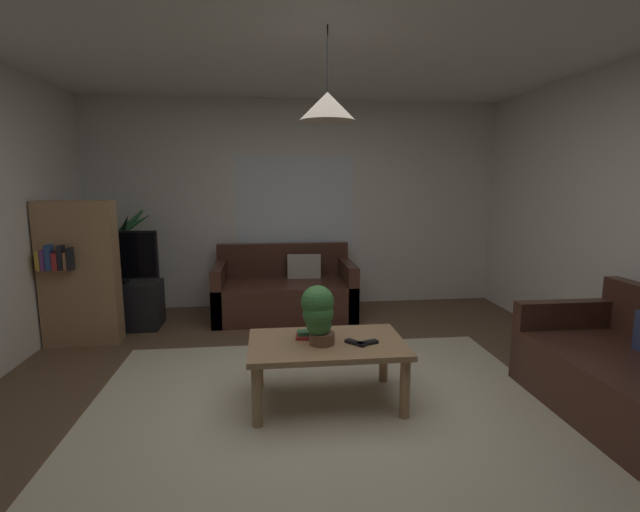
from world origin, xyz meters
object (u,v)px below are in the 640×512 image
object	(u,v)px
couch_under_window	(285,293)
remote_on_table_0	(356,343)
coffee_table	(327,351)
tv	(113,257)
tv_stand	(118,305)
couch_right_side	(640,382)
remote_on_table_1	(367,343)
bookshelf_corner	(79,273)
book_on_table_1	(306,333)
pendant_lamp	(327,106)
book_on_table_0	(306,337)
potted_plant_on_table	(318,313)
potted_palm_corner	(121,266)

from	to	relation	value
couch_under_window	remote_on_table_0	xyz separation A→B (m)	(0.41, -2.26, 0.20)
coffee_table	tv	bearing A→B (deg)	136.85
tv_stand	remote_on_table_0	bearing A→B (deg)	-42.05
coffee_table	couch_right_side	bearing A→B (deg)	-13.98
tv_stand	couch_under_window	bearing A→B (deg)	7.78
coffee_table	tv_stand	bearing A→B (deg)	136.52
remote_on_table_1	tv_stand	xyz separation A→B (m)	(-2.31, 2.02, -0.22)
coffee_table	remote_on_table_1	bearing A→B (deg)	-18.36
bookshelf_corner	remote_on_table_0	bearing A→B (deg)	-32.62
book_on_table_1	remote_on_table_1	distance (m)	0.45
coffee_table	bookshelf_corner	size ratio (longest dim) A/B	0.79
book_on_table_1	remote_on_table_1	world-z (taller)	book_on_table_1
bookshelf_corner	pendant_lamp	size ratio (longest dim) A/B	2.36
book_on_table_0	book_on_table_1	world-z (taller)	book_on_table_1
bookshelf_corner	book_on_table_0	bearing A→B (deg)	-33.54
book_on_table_1	remote_on_table_1	size ratio (longest dim) A/B	0.75
couch_under_window	potted_plant_on_table	distance (m)	2.25
couch_under_window	couch_right_side	size ratio (longest dim) A/B	1.06
couch_right_side	coffee_table	bearing A→B (deg)	-103.98
tv_stand	tv	bearing A→B (deg)	-90.00
potted_palm_corner	pendant_lamp	xyz separation A→B (m)	(2.12, -2.39, 1.46)
book_on_table_0	potted_palm_corner	distance (m)	3.04
book_on_table_1	bookshelf_corner	distance (m)	2.50
potted_plant_on_table	tv	distance (m)	2.76
tv	book_on_table_1	bearing A→B (deg)	-43.82
couch_right_side	remote_on_table_1	world-z (taller)	couch_right_side
coffee_table	remote_on_table_1	size ratio (longest dim) A/B	6.90
potted_plant_on_table	tv	bearing A→B (deg)	135.46
tv	potted_palm_corner	bearing A→B (deg)	100.06
book_on_table_0	bookshelf_corner	bearing A→B (deg)	146.46
remote_on_table_0	pendant_lamp	world-z (taller)	pendant_lamp
tv_stand	book_on_table_0	bearing A→B (deg)	-44.21
tv_stand	coffee_table	bearing A→B (deg)	-43.48
couch_right_side	tv_stand	distance (m)	4.72
tv	bookshelf_corner	bearing A→B (deg)	-112.76
book_on_table_0	book_on_table_1	xyz separation A→B (m)	(-0.00, 0.01, 0.03)
couch_under_window	pendant_lamp	distance (m)	2.83
book_on_table_0	bookshelf_corner	xyz separation A→B (m)	(-2.08, 1.38, 0.24)
couch_right_side	book_on_table_1	bearing A→B (deg)	-105.38
remote_on_table_1	couch_under_window	bearing A→B (deg)	-8.55
tv_stand	tv	size ratio (longest dim) A/B	0.99
remote_on_table_1	remote_on_table_0	bearing A→B (deg)	61.28
book_on_table_0	pendant_lamp	size ratio (longest dim) A/B	0.25
couch_right_side	potted_plant_on_table	bearing A→B (deg)	-102.75
book_on_table_1	pendant_lamp	xyz separation A→B (m)	(0.14, -0.09, 1.57)
tv_stand	tv	world-z (taller)	tv
bookshelf_corner	tv	bearing A→B (deg)	67.24
pendant_lamp	coffee_table	bearing A→B (deg)	116.57
potted_palm_corner	bookshelf_corner	world-z (taller)	bookshelf_corner
potted_plant_on_table	bookshelf_corner	xyz separation A→B (m)	(-2.15, 1.50, 0.03)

